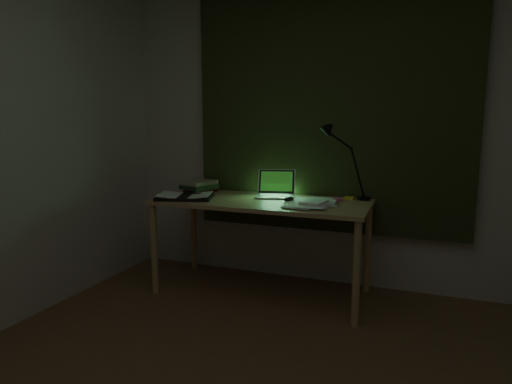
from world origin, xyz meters
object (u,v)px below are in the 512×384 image
at_px(open_textbook, 185,196).
at_px(desk_lamp, 365,165).
at_px(laptop, 275,184).
at_px(loose_papers, 308,202).
at_px(book_stack, 200,186).
at_px(desk, 262,247).

bearing_deg(open_textbook, desk_lamp, 0.19).
relative_size(laptop, loose_papers, 0.95).
distance_m(laptop, book_stack, 0.69).
xyz_separation_m(desk, laptop, (0.06, 0.15, 0.48)).
bearing_deg(desk_lamp, book_stack, 169.79).
relative_size(desk, desk_lamp, 3.02).
xyz_separation_m(book_stack, loose_papers, (0.99, -0.19, -0.04)).
xyz_separation_m(desk, loose_papers, (0.37, -0.02, 0.38)).
xyz_separation_m(open_textbook, desk_lamp, (1.31, 0.43, 0.25)).
height_order(loose_papers, desk_lamp, desk_lamp).
relative_size(open_textbook, book_stack, 1.61).
distance_m(laptop, desk_lamp, 0.70).
distance_m(laptop, open_textbook, 0.71).
height_order(laptop, loose_papers, laptop).
bearing_deg(laptop, loose_papers, -42.45).
xyz_separation_m(desk, desk_lamp, (0.73, 0.28, 0.64)).
bearing_deg(book_stack, desk_lamp, 4.73).
bearing_deg(desk_lamp, loose_papers, -155.01).
bearing_deg(book_stack, open_textbook, -82.31).
distance_m(desk, desk_lamp, 1.01).
height_order(book_stack, loose_papers, book_stack).
bearing_deg(loose_papers, desk, 176.88).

